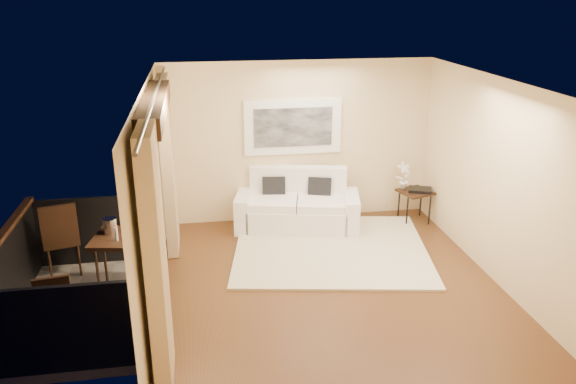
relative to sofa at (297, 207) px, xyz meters
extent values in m
plane|color=#573419|center=(0.08, -2.09, -0.34)|extent=(5.00, 5.00, 0.00)
plane|color=white|center=(0.08, -2.09, 2.36)|extent=(5.00, 5.00, 0.00)
plane|color=beige|center=(0.08, 0.41, 1.01)|extent=(4.50, 0.00, 4.50)
plane|color=beige|center=(0.08, -4.59, 1.01)|extent=(4.50, 0.00, 4.50)
plane|color=beige|center=(2.33, -2.09, 1.01)|extent=(0.00, 5.00, 5.00)
plane|color=beige|center=(-2.17, -0.24, 1.01)|extent=(0.00, 2.70, 2.70)
plane|color=beige|center=(-2.17, -3.94, 1.01)|extent=(0.00, 2.70, 2.70)
plane|color=beige|center=(-2.17, -2.09, 2.21)|extent=(0.00, 2.40, 2.40)
cube|color=black|center=(-2.05, -2.09, 2.18)|extent=(0.28, 2.40, 0.22)
cube|color=#605B56|center=(-3.07, -2.09, -0.40)|extent=(1.80, 2.60, 0.12)
cube|color=black|center=(-3.93, -2.09, 0.16)|extent=(0.06, 2.60, 1.00)
cube|color=black|center=(-3.07, -0.82, 0.16)|extent=(1.80, 0.06, 1.00)
cube|color=black|center=(-3.07, -3.36, 0.16)|extent=(1.80, 0.06, 1.00)
cube|color=black|center=(-3.93, -2.09, 0.68)|extent=(0.10, 2.60, 0.06)
cube|color=tan|center=(-2.03, -0.54, 0.98)|extent=(0.16, 0.75, 2.62)
cube|color=tan|center=(-2.03, -3.64, 0.98)|extent=(0.16, 0.75, 2.62)
cylinder|color=#4C473F|center=(-2.03, -2.09, 2.29)|extent=(0.04, 4.80, 0.04)
cube|color=white|center=(-0.01, 0.38, 1.28)|extent=(1.62, 0.05, 0.92)
cube|color=black|center=(-0.01, 0.34, 1.28)|extent=(1.30, 0.02, 0.64)
cube|color=beige|center=(0.34, -0.99, -0.32)|extent=(3.28, 2.98, 0.04)
cube|color=white|center=(-0.01, -0.07, -0.14)|extent=(1.77, 1.18, 0.40)
cube|color=white|center=(0.05, 0.26, 0.23)|extent=(1.63, 0.54, 0.78)
cube|color=white|center=(-0.88, 0.11, -0.04)|extent=(0.40, 0.89, 0.59)
cube|color=white|center=(0.85, -0.26, -0.04)|extent=(0.40, 0.89, 0.59)
cube|color=white|center=(-0.40, -0.02, 0.13)|extent=(0.91, 0.91, 0.13)
cube|color=white|center=(0.36, -0.18, 0.13)|extent=(0.91, 0.91, 0.13)
cube|color=black|center=(-0.37, 0.20, 0.29)|extent=(0.40, 0.22, 0.39)
cube|color=black|center=(0.38, 0.04, 0.29)|extent=(0.42, 0.29, 0.39)
cube|color=black|center=(2.01, -0.09, 0.18)|extent=(0.62, 0.62, 0.04)
cylinder|color=black|center=(1.81, -0.29, -0.09)|extent=(0.03, 0.03, 0.51)
cylinder|color=black|center=(2.21, -0.29, -0.09)|extent=(0.03, 0.03, 0.51)
cylinder|color=black|center=(1.81, 0.11, -0.09)|extent=(0.03, 0.03, 0.51)
cylinder|color=black|center=(2.21, 0.11, -0.09)|extent=(0.03, 0.03, 0.51)
cube|color=black|center=(2.09, -0.11, 0.23)|extent=(0.46, 0.40, 0.05)
imported|color=white|center=(1.84, 0.04, 0.44)|extent=(0.29, 0.24, 0.48)
cube|color=black|center=(-2.61, -1.80, 0.44)|extent=(0.79, 0.79, 0.05)
cylinder|color=black|center=(-2.89, -2.08, 0.03)|extent=(0.04, 0.04, 0.75)
cylinder|color=black|center=(-2.33, -2.08, 0.03)|extent=(0.04, 0.04, 0.75)
cylinder|color=black|center=(-2.89, -1.52, 0.03)|extent=(0.04, 0.04, 0.75)
cylinder|color=black|center=(-2.33, -1.52, 0.03)|extent=(0.04, 0.04, 0.75)
cube|color=black|center=(-3.51, -1.09, 0.16)|extent=(0.57, 0.57, 0.06)
cube|color=black|center=(-3.46, -1.30, 0.44)|extent=(0.47, 0.17, 0.61)
cylinder|color=black|center=(-3.38, -0.86, -0.10)|extent=(0.03, 0.03, 0.48)
cylinder|color=black|center=(-3.75, -0.96, -0.10)|extent=(0.03, 0.03, 0.48)
cylinder|color=black|center=(-3.28, -1.23, -0.10)|extent=(0.03, 0.03, 0.48)
cylinder|color=black|center=(-3.65, -1.32, -0.10)|extent=(0.03, 0.03, 0.48)
cube|color=black|center=(-3.18, -3.09, 0.06)|extent=(0.43, 0.43, 0.04)
cube|color=black|center=(-3.21, -2.92, 0.29)|extent=(0.38, 0.11, 0.49)
cylinder|color=black|center=(-3.30, -3.27, -0.15)|extent=(0.03, 0.03, 0.39)
cylinder|color=black|center=(-3.00, -3.22, -0.15)|extent=(0.03, 0.03, 0.39)
cylinder|color=black|center=(-3.35, -2.97, -0.15)|extent=(0.03, 0.03, 0.39)
cylinder|color=black|center=(-3.05, -2.91, -0.15)|extent=(0.03, 0.03, 0.39)
cylinder|color=white|center=(-2.75, -1.67, 0.57)|extent=(0.18, 0.18, 0.20)
cylinder|color=red|center=(-2.59, -1.62, 0.50)|extent=(0.06, 0.06, 0.07)
cylinder|color=white|center=(-2.64, -1.93, 0.56)|extent=(0.04, 0.04, 0.18)
cylinder|color=silver|center=(-2.51, -1.89, 0.53)|extent=(0.06, 0.06, 0.12)
cylinder|color=white|center=(-2.40, -1.77, 0.53)|extent=(0.06, 0.06, 0.12)
camera|label=1|loc=(-1.56, -8.56, 3.43)|focal=35.00mm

